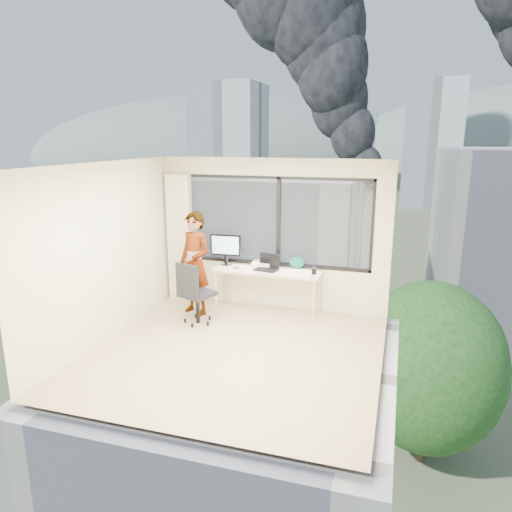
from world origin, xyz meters
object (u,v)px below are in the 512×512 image
at_px(person, 195,264).
at_px(handbag, 297,263).
at_px(laptop, 266,263).
at_px(chair, 197,292).
at_px(monitor, 226,249).
at_px(game_console, 262,264).
at_px(desk, 267,291).

xyz_separation_m(person, handbag, (1.61, 0.65, -0.02)).
relative_size(laptop, handbag, 1.53).
height_order(chair, handbag, chair).
height_order(monitor, laptop, monitor).
height_order(game_console, handbag, handbag).
bearing_deg(game_console, monitor, -175.97).
distance_m(chair, person, 0.58).
bearing_deg(handbag, laptop, -147.97).
relative_size(chair, monitor, 1.92).
height_order(desk, chair, chair).
distance_m(chair, monitor, 1.08).
relative_size(monitor, laptop, 1.37).
bearing_deg(monitor, desk, -12.53).
height_order(monitor, handbag, monitor).
bearing_deg(monitor, person, -126.25).
relative_size(game_console, laptop, 0.82).
distance_m(person, laptop, 1.20).
distance_m(person, game_console, 1.17).
height_order(desk, person, person).
relative_size(person, monitor, 3.21).
bearing_deg(laptop, desk, 61.79).
distance_m(desk, handbag, 0.70).
bearing_deg(person, handbag, 43.38).
bearing_deg(desk, handbag, 27.47).
height_order(person, monitor, person).
relative_size(desk, handbag, 6.93).
xyz_separation_m(desk, monitor, (-0.80, 0.13, 0.65)).
relative_size(chair, handbag, 4.03).
relative_size(game_console, handbag, 1.25).
bearing_deg(handbag, person, -154.48).
distance_m(game_console, handbag, 0.62).
bearing_deg(person, game_console, 53.40).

